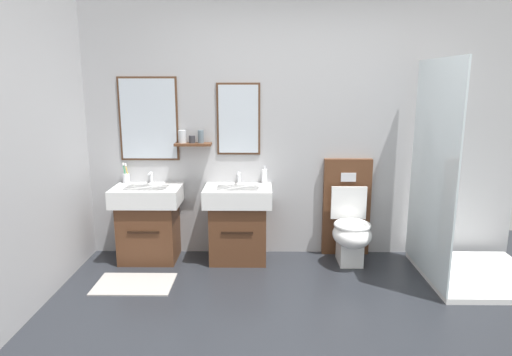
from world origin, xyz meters
TOP-DOWN VIEW (x-y plane):
  - ground_plane at (0.00, 0.00)m, footprint 5.64×4.85m
  - wall_back at (-0.02, 1.77)m, footprint 4.44×0.27m
  - bath_mat at (-1.47, 0.91)m, footprint 0.68×0.44m
  - vanity_sink_left at (-1.47, 1.50)m, footprint 0.66×0.49m
  - tap_on_left_sink at (-1.47, 1.68)m, footprint 0.03×0.13m
  - vanity_sink_right at (-0.58, 1.50)m, footprint 0.66×0.49m
  - tap_on_right_sink at (-0.58, 1.68)m, footprint 0.03×0.13m
  - toilet at (0.52, 1.51)m, footprint 0.48×0.62m
  - toothbrush_cup at (-1.72, 1.67)m, footprint 0.07×0.07m
  - soap_dispenser at (-0.32, 1.68)m, footprint 0.06×0.06m
  - shower_tray at (1.45, 1.09)m, footprint 1.01×1.03m

SIDE VIEW (x-z plane):
  - ground_plane at x=0.00m, z-range -0.10..0.00m
  - bath_mat at x=-1.47m, z-range 0.00..0.01m
  - toilet at x=0.52m, z-range -0.12..0.88m
  - shower_tray at x=1.45m, z-range -0.58..1.37m
  - vanity_sink_left at x=-1.47m, z-range 0.03..0.78m
  - vanity_sink_right at x=-0.58m, z-range 0.03..0.78m
  - toothbrush_cup at x=-1.72m, z-range 0.70..0.91m
  - tap_on_left_sink at x=-1.47m, z-range 0.76..0.88m
  - tap_on_right_sink at x=-0.58m, z-range 0.76..0.88m
  - soap_dispenser at x=-0.32m, z-range 0.74..0.91m
  - wall_back at x=-0.02m, z-range 0.00..2.67m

